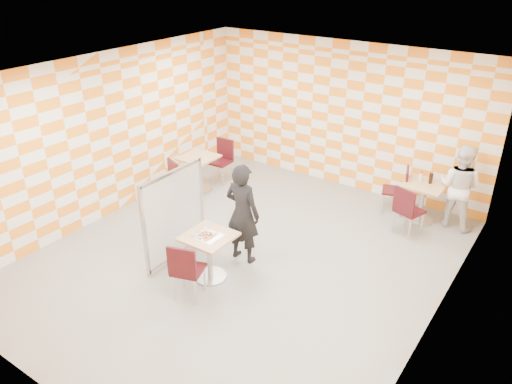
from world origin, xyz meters
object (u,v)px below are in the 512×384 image
Objects in this scene: chair_empty_near at (179,178)px; chair_second_side at (399,187)px; chair_main_front at (185,268)px; chair_second_front at (407,208)px; sport_bottle at (421,177)px; chair_empty_far at (223,157)px; man_white at (459,186)px; main_table at (209,249)px; partition at (174,215)px; man_dark at (242,213)px; second_table at (423,196)px; empty_table at (199,167)px; soda_bottle at (431,178)px.

chair_second_side is at bearing 29.19° from chair_empty_near.
chair_main_front is 4.02m from chair_second_front.
chair_second_front is at bearing -86.56° from sport_bottle.
chair_empty_near is at bearing -91.32° from chair_empty_far.
man_white reaches higher than chair_second_front.
sport_bottle is at bearing 61.93° from main_table.
man_white is at bearing 24.89° from chair_empty_near.
partition is (1.29, -1.48, 0.25)m from chair_empty_near.
main_table is 0.79m from man_dark.
sport_bottle is at bearing 16.44° from man_white.
partition is (1.26, -2.82, 0.25)m from chair_empty_far.
chair_main_front is 0.56× the size of man_dark.
partition is at bearing -129.41° from second_table.
chair_second_front is at bearing -131.66° from man_dark.
man_white is (4.67, 0.84, 0.24)m from chair_empty_far.
sport_bottle is at bearing 52.16° from partition.
second_table and empty_table have the same top height.
chair_empty_near is (-2.08, 1.60, 0.04)m from main_table.
man_white reaches higher than empty_table.
chair_empty_far is at bearing 88.68° from chair_empty_near.
chair_main_front is 1.16m from partition.
man_white is at bearing 6.87° from chair_second_side.
chair_second_front is 0.84m from chair_second_side.
chair_second_front is 1.08m from man_white.
chair_second_front is 4.06m from chair_empty_far.
partition is at bearing 139.89° from chair_main_front.
main_table is 0.48× the size of man_white.
second_table is 3.51m from man_dark.
chair_main_front is at bearing -45.68° from chair_empty_near.
partition is at bearing -135.03° from chair_second_front.
chair_second_side is at bearing 70.22° from chair_main_front.
chair_main_front is 1.00× the size of chair_empty_near.
chair_main_front is at bearing -52.35° from empty_table.
chair_empty_near is 4.55m from sport_bottle.
empty_table is 3.64m from chair_main_front.
man_dark is (2.16, -2.23, 0.29)m from chair_empty_far.
man_white is (3.41, 3.66, -0.01)m from partition.
partition reaches higher than chair_second_side.
chair_second_front is at bearing -99.79° from soda_bottle.
chair_empty_far reaches higher than empty_table.
chair_main_front is at bearing -59.11° from chair_empty_far.
empty_table is 0.81× the size of chair_empty_near.
second_table is 0.81× the size of chair_empty_far.
man_white reaches higher than sport_bottle.
chair_second_front is 4.62× the size of sport_bottle.
chair_second_front is 2.93m from man_dark.
sport_bottle is (4.04, 2.07, 0.29)m from chair_empty_near.
chair_second_front is (1.93, 3.53, 0.00)m from chair_main_front.
chair_main_front is 0.59× the size of man_white.
sport_bottle is (4.01, 0.73, 0.29)m from chair_empty_far.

